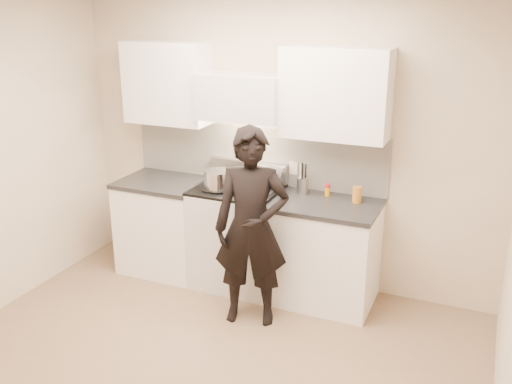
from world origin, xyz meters
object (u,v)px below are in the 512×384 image
utensil_crock (303,184)px  stove (238,236)px  person (251,228)px  wok (263,175)px  counter_right (323,252)px

utensil_crock → stove: bearing=-164.3°
person → wok: bearing=89.4°
stove → person: (0.38, -0.55, 0.35)m
utensil_crock → counter_right: bearing=-31.7°
stove → utensil_crock: bearing=15.7°
counter_right → person: size_ratio=0.56×
counter_right → utensil_crock: utensil_crock is taller
wok → utensil_crock: wok is taller
utensil_crock → person: size_ratio=0.17×
wok → utensil_crock: (0.37, 0.04, -0.05)m
counter_right → stove: bearing=-180.0°
stove → wok: bearing=31.6°
wok → person: bearing=-74.8°
wok → person: person is taller
stove → utensil_crock: 0.80m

